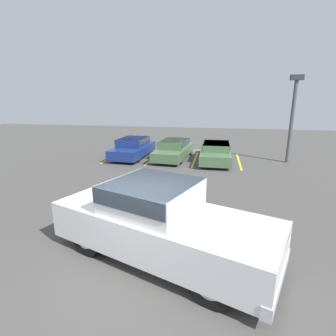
{
  "coord_description": "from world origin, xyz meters",
  "views": [
    {
      "loc": [
        1.82,
        -4.79,
        3.88
      ],
      "look_at": [
        -0.18,
        5.67,
        1.0
      ],
      "focal_mm": 28.0,
      "sensor_mm": 36.0,
      "label": 1
    }
  ],
  "objects_px": {
    "wheel_stop_curb": "(189,151)",
    "parked_sedan_c": "(216,151)",
    "parked_sedan_a": "(133,147)",
    "pickup_truck": "(162,222)",
    "light_post": "(293,112)",
    "parked_sedan_b": "(174,148)"
  },
  "relations": [
    {
      "from": "parked_sedan_b",
      "to": "wheel_stop_curb",
      "type": "relative_size",
      "value": 2.92
    },
    {
      "from": "pickup_truck",
      "to": "light_post",
      "type": "relative_size",
      "value": 1.16
    },
    {
      "from": "parked_sedan_a",
      "to": "wheel_stop_curb",
      "type": "bearing_deg",
      "value": 129.18
    },
    {
      "from": "parked_sedan_c",
      "to": "wheel_stop_curb",
      "type": "distance_m",
      "value": 3.38
    },
    {
      "from": "parked_sedan_a",
      "to": "light_post",
      "type": "relative_size",
      "value": 0.86
    },
    {
      "from": "wheel_stop_curb",
      "to": "parked_sedan_c",
      "type": "bearing_deg",
      "value": -53.65
    },
    {
      "from": "parked_sedan_b",
      "to": "wheel_stop_curb",
      "type": "distance_m",
      "value": 2.5
    },
    {
      "from": "parked_sedan_b",
      "to": "wheel_stop_curb",
      "type": "height_order",
      "value": "parked_sedan_b"
    },
    {
      "from": "light_post",
      "to": "wheel_stop_curb",
      "type": "distance_m",
      "value": 7.31
    },
    {
      "from": "parked_sedan_a",
      "to": "light_post",
      "type": "bearing_deg",
      "value": 95.14
    },
    {
      "from": "parked_sedan_a",
      "to": "wheel_stop_curb",
      "type": "height_order",
      "value": "parked_sedan_a"
    },
    {
      "from": "parked_sedan_a",
      "to": "parked_sedan_b",
      "type": "height_order",
      "value": "parked_sedan_a"
    },
    {
      "from": "pickup_truck",
      "to": "light_post",
      "type": "height_order",
      "value": "light_post"
    },
    {
      "from": "parked_sedan_c",
      "to": "wheel_stop_curb",
      "type": "bearing_deg",
      "value": -143.6
    },
    {
      "from": "light_post",
      "to": "pickup_truck",
      "type": "bearing_deg",
      "value": -116.29
    },
    {
      "from": "parked_sedan_a",
      "to": "parked_sedan_b",
      "type": "distance_m",
      "value": 2.75
    },
    {
      "from": "pickup_truck",
      "to": "parked_sedan_b",
      "type": "xyz_separation_m",
      "value": [
        -1.53,
        10.96,
        -0.31
      ]
    },
    {
      "from": "parked_sedan_a",
      "to": "wheel_stop_curb",
      "type": "relative_size",
      "value": 2.68
    },
    {
      "from": "light_post",
      "to": "parked_sedan_c",
      "type": "bearing_deg",
      "value": -173.06
    },
    {
      "from": "parked_sedan_a",
      "to": "wheel_stop_curb",
      "type": "distance_m",
      "value": 4.33
    },
    {
      "from": "pickup_truck",
      "to": "parked_sedan_c",
      "type": "height_order",
      "value": "pickup_truck"
    },
    {
      "from": "parked_sedan_c",
      "to": "parked_sedan_a",
      "type": "bearing_deg",
      "value": -91.54
    }
  ]
}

